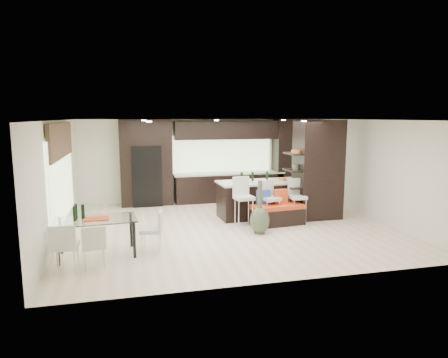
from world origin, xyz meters
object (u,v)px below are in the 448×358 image
object	(u,v)px
chair_near	(94,248)
kitchen_island	(261,199)
dining_table	(97,237)
chair_far	(65,249)
stool_mid	(271,207)
chair_end	(151,233)
stool_left	(244,207)
stool_right	(297,205)
floor_vase	(260,207)
bench	(277,215)

from	to	relation	value
chair_near	kitchen_island	bearing A→B (deg)	28.56
chair_near	dining_table	bearing A→B (deg)	83.21
dining_table	chair_far	distance (m)	0.90
stool_mid	chair_end	distance (m)	3.48
stool_left	dining_table	xyz separation A→B (m)	(-3.50, -1.43, -0.13)
kitchen_island	chair_near	size ratio (longest dim) A/B	3.09
stool_mid	stool_right	xyz separation A→B (m)	(0.74, -0.00, 0.01)
stool_right	chair_near	distance (m)	5.44
floor_vase	chair_end	bearing A→B (deg)	-164.94
stool_right	chair_far	xyz separation A→B (m)	(-5.47, -2.20, -0.05)
kitchen_island	dining_table	bearing A→B (deg)	-154.38
kitchen_island	stool_mid	size ratio (longest dim) A/B	2.61
stool_left	chair_near	xyz separation A→B (m)	(-3.50, -2.17, -0.12)
stool_mid	chair_near	world-z (taller)	stool_mid
kitchen_island	dining_table	xyz separation A→B (m)	(-4.24, -2.28, -0.12)
stool_mid	dining_table	distance (m)	4.49
stool_mid	chair_end	bearing A→B (deg)	-173.58
stool_mid	chair_far	bearing A→B (deg)	-173.33
stool_mid	bench	world-z (taller)	stool_mid
bench	chair_end	bearing A→B (deg)	-164.52
stool_right	stool_left	bearing A→B (deg)	-176.22
stool_right	floor_vase	world-z (taller)	floor_vase
stool_right	dining_table	xyz separation A→B (m)	(-4.98, -1.45, -0.09)
stool_right	chair_end	world-z (taller)	stool_right
dining_table	chair_far	size ratio (longest dim) A/B	1.88
bench	floor_vase	bearing A→B (deg)	-144.42
chair_far	stool_right	bearing A→B (deg)	24.59
stool_left	chair_far	world-z (taller)	stool_left
chair_far	chair_near	bearing A→B (deg)	4.48
floor_vase	chair_near	distance (m)	3.96
floor_vase	chair_near	bearing A→B (deg)	-158.74
stool_left	chair_end	bearing A→B (deg)	-156.76
kitchen_island	chair_end	size ratio (longest dim) A/B	3.03
stool_mid	stool_right	bearing A→B (deg)	-18.49
stool_left	dining_table	bearing A→B (deg)	-165.13
kitchen_island	floor_vase	distance (m)	1.68
stool_left	bench	world-z (taller)	stool_left
floor_vase	stool_right	bearing A→B (deg)	30.01
stool_left	chair_far	xyz separation A→B (m)	(-3.99, -2.18, -0.09)
stool_left	chair_near	bearing A→B (deg)	-155.66
kitchen_island	stool_mid	world-z (taller)	kitchen_island
stool_mid	chair_far	distance (m)	5.22
stool_left	chair_far	distance (m)	4.55
stool_right	chair_near	world-z (taller)	stool_right
kitchen_island	stool_mid	distance (m)	0.82
dining_table	chair_near	world-z (taller)	chair_near
chair_end	stool_right	bearing A→B (deg)	-58.25
stool_left	bench	size ratio (longest dim) A/B	0.74
stool_right	chair_near	bearing A→B (deg)	-153.24
chair_far	dining_table	bearing A→B (deg)	59.43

